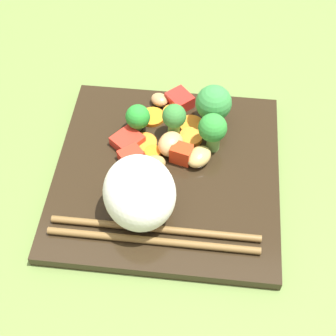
% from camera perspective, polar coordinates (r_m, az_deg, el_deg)
% --- Properties ---
extents(ground_plane, '(1.10, 1.10, 0.02)m').
position_cam_1_polar(ground_plane, '(0.62, -0.12, -1.56)').
color(ground_plane, olive).
extents(square_plate, '(0.28, 0.28, 0.01)m').
position_cam_1_polar(square_plate, '(0.61, -0.12, -0.63)').
color(square_plate, black).
rests_on(square_plate, ground_plane).
extents(rice_mound, '(0.11, 0.11, 0.08)m').
position_cam_1_polar(rice_mound, '(0.54, -3.28, -2.85)').
color(rice_mound, white).
rests_on(rice_mound, square_plate).
extents(broccoli_floret_0, '(0.04, 0.04, 0.05)m').
position_cam_1_polar(broccoli_floret_0, '(0.60, 5.14, 4.41)').
color(broccoli_floret_0, '#639542').
rests_on(broccoli_floret_0, square_plate).
extents(broccoli_floret_1, '(0.03, 0.03, 0.04)m').
position_cam_1_polar(broccoli_floret_1, '(0.63, -3.47, 5.81)').
color(broccoli_floret_1, '#5B9A49').
rests_on(broccoli_floret_1, square_plate).
extents(broccoli_floret_2, '(0.05, 0.05, 0.06)m').
position_cam_1_polar(broccoli_floret_2, '(0.63, 5.24, 7.37)').
color(broccoli_floret_2, '#79BE55').
rests_on(broccoli_floret_2, square_plate).
extents(broccoli_floret_3, '(0.03, 0.03, 0.05)m').
position_cam_1_polar(broccoli_floret_3, '(0.62, 0.56, 5.75)').
color(broccoli_floret_3, '#67A548').
rests_on(broccoli_floret_3, square_plate).
extents(carrot_slice_0, '(0.04, 0.04, 0.01)m').
position_cam_1_polar(carrot_slice_0, '(0.66, 0.51, 6.36)').
color(carrot_slice_0, orange).
rests_on(carrot_slice_0, square_plate).
extents(carrot_slice_1, '(0.03, 0.03, 0.01)m').
position_cam_1_polar(carrot_slice_1, '(0.62, -1.76, 1.77)').
color(carrot_slice_1, orange).
rests_on(carrot_slice_1, square_plate).
extents(carrot_slice_2, '(0.04, 0.04, 0.00)m').
position_cam_1_polar(carrot_slice_2, '(0.65, 2.70, 4.97)').
color(carrot_slice_2, orange).
rests_on(carrot_slice_2, square_plate).
extents(carrot_slice_3, '(0.04, 0.04, 0.00)m').
position_cam_1_polar(carrot_slice_3, '(0.63, -2.72, 2.91)').
color(carrot_slice_3, orange).
rests_on(carrot_slice_3, square_plate).
extents(carrot_slice_4, '(0.04, 0.04, 0.01)m').
position_cam_1_polar(carrot_slice_4, '(0.63, 2.60, 3.51)').
color(carrot_slice_4, orange).
rests_on(carrot_slice_4, square_plate).
extents(carrot_slice_5, '(0.04, 0.04, 0.01)m').
position_cam_1_polar(carrot_slice_5, '(0.66, -1.79, 5.86)').
color(carrot_slice_5, orange).
rests_on(carrot_slice_5, square_plate).
extents(pepper_chunk_0, '(0.03, 0.02, 0.02)m').
position_cam_1_polar(pepper_chunk_0, '(0.60, 1.53, 1.66)').
color(pepper_chunk_0, red).
rests_on(pepper_chunk_0, square_plate).
extents(pepper_chunk_1, '(0.03, 0.03, 0.01)m').
position_cam_1_polar(pepper_chunk_1, '(0.61, -4.29, 1.46)').
color(pepper_chunk_1, red).
rests_on(pepper_chunk_1, square_plate).
extents(pepper_chunk_2, '(0.04, 0.04, 0.02)m').
position_cam_1_polar(pepper_chunk_2, '(0.67, 1.46, 7.76)').
color(pepper_chunk_2, red).
rests_on(pepper_chunk_2, square_plate).
extents(pepper_chunk_3, '(0.05, 0.05, 0.01)m').
position_cam_1_polar(pepper_chunk_3, '(0.63, -4.66, 3.16)').
color(pepper_chunk_3, red).
rests_on(pepper_chunk_3, square_plate).
extents(chicken_piece_0, '(0.04, 0.04, 0.03)m').
position_cam_1_polar(chicken_piece_0, '(0.61, 0.05, 2.81)').
color(chicken_piece_0, tan).
rests_on(chicken_piece_0, square_plate).
extents(chicken_piece_1, '(0.04, 0.04, 0.02)m').
position_cam_1_polar(chicken_piece_1, '(0.60, 3.56, 1.29)').
color(chicken_piece_1, tan).
rests_on(chicken_piece_1, square_plate).
extents(chicken_piece_2, '(0.04, 0.03, 0.02)m').
position_cam_1_polar(chicken_piece_2, '(0.60, -1.62, 0.52)').
color(chicken_piece_2, '#AF864B').
rests_on(chicken_piece_2, square_plate).
extents(chicken_piece_3, '(0.03, 0.03, 0.01)m').
position_cam_1_polar(chicken_piece_3, '(0.67, -0.97, 7.81)').
color(chicken_piece_3, tan).
rests_on(chicken_piece_3, square_plate).
extents(chopstick_pair, '(0.23, 0.03, 0.01)m').
position_cam_1_polar(chopstick_pair, '(0.55, -1.33, -7.67)').
color(chopstick_pair, brown).
rests_on(chopstick_pair, square_plate).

